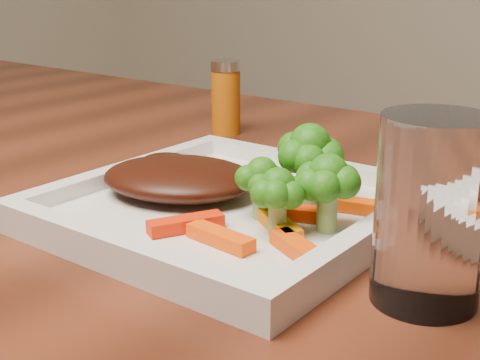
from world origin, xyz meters
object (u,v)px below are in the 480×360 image
Objects in this scene: steak at (180,178)px; spice_shaker at (226,97)px; drinking_glass at (430,212)px; plate at (231,213)px.

spice_shaker reaches higher than steak.
plate is at bearing 169.03° from drinking_glass.
plate is 1.97× the size of steak.
drinking_glass reaches higher than spice_shaker.
steak is 1.49× the size of spice_shaker.
plate is 0.19m from drinking_glass.
drinking_glass is at bearing -10.97° from plate.
steak reaches higher than plate.
plate is 0.06m from steak.
drinking_glass reaches higher than plate.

